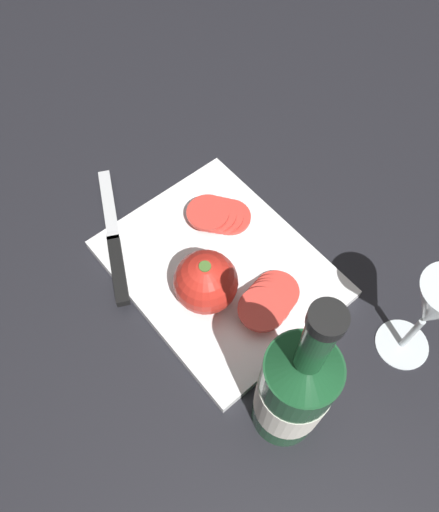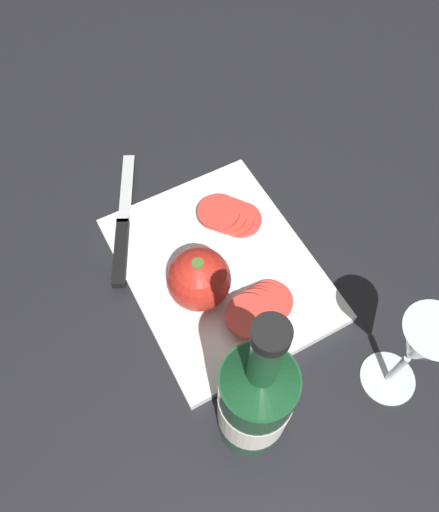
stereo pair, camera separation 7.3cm
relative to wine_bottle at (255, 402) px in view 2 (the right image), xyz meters
The scene contains 8 objects.
ground_plane 0.32m from the wine_bottle, 164.57° to the left, with size 3.00×3.00×0.00m, color black.
cutting_board 0.25m from the wine_bottle, 161.33° to the left, with size 0.34×0.27×0.02m.
wine_bottle is the anchor object (origin of this frame).
wine_glass 0.20m from the wine_bottle, 78.94° to the left, with size 0.08×0.08×0.18m.
whole_tomato 0.20m from the wine_bottle, behind, with size 0.09×0.09×0.09m.
knife 0.34m from the wine_bottle, behind, with size 0.24×0.13×0.01m.
tomato_slice_stack_near 0.32m from the wine_bottle, 155.79° to the left, with size 0.09×0.10×0.02m.
tomato_slice_stack_far 0.17m from the wine_bottle, 144.87° to the left, with size 0.08×0.11×0.03m.
Camera 2 is at (0.39, -0.18, 0.68)m, focal length 35.00 mm.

